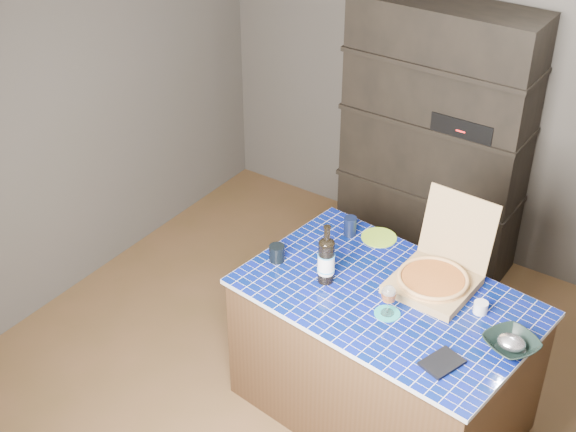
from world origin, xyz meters
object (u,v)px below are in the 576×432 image
Objects in this scene: kitchen_island at (383,355)px; bowl at (511,344)px; mead_bottle at (326,260)px; wine_glass at (389,295)px; dvd_case at (442,363)px; pizza_box at (435,276)px.

bowl is at bearing 4.20° from kitchen_island.
kitchen_island is 0.63m from mead_bottle.
wine_glass is 0.70× the size of bowl.
mead_bottle reaches higher than dvd_case.
mead_bottle is (-0.48, -0.28, 0.07)m from pizza_box.
pizza_box reaches higher than kitchen_island.
dvd_case is at bearing -58.31° from pizza_box.
kitchen_island is 0.67m from dvd_case.
pizza_box reaches higher than wine_glass.
kitchen_island is 9.40× the size of wine_glass.
pizza_box is 2.66× the size of dvd_case.
mead_bottle is at bearing -160.40° from kitchen_island.
bowl is at bearing -22.53° from pizza_box.
mead_bottle is 2.04× the size of wine_glass.
dvd_case is (0.37, -0.17, -0.11)m from wine_glass.
wine_glass reaches higher than dvd_case.
pizza_box is (0.16, 0.20, 0.46)m from kitchen_island.
mead_bottle is at bearing -178.61° from dvd_case.
dvd_case reaches higher than kitchen_island.
wine_glass is 0.89× the size of dvd_case.
wine_glass is 0.60m from bowl.
kitchen_island is 0.78m from bowl.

